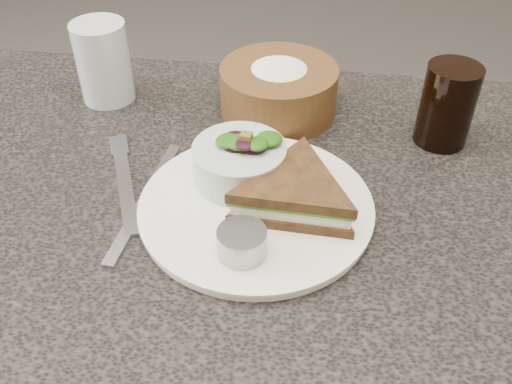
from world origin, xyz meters
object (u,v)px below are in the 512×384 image
Objects in this scene: sandwich at (294,194)px; dressing_ramekin at (242,243)px; bread_basket at (279,82)px; dining_table at (254,376)px; salad_bowl at (239,157)px; water_glass at (103,62)px; dinner_plate at (256,207)px; cola_glass at (448,101)px.

sandwich is 0.09m from dressing_ramekin.
sandwich is at bearing -79.42° from bread_basket.
bread_basket is at bearing 88.04° from dining_table.
salad_bowl is 0.96× the size of water_glass.
sandwich is 0.09m from salad_bowl.
water_glass is at bearing 138.52° from dinner_plate.
dressing_ramekin is (0.02, -0.13, -0.02)m from salad_bowl.
water_glass is at bearing 145.55° from sandwich.
bread_basket is at bearing 88.81° from dressing_ramekin.
cola_glass is (0.24, 0.17, 0.44)m from dining_table.
sandwich reaches higher than dining_table.
dressing_ramekin is 0.31m from bread_basket.
cola_glass reaches higher than sandwich.
bread_basket is at bearing 169.25° from cola_glass.
sandwich is 0.26m from cola_glass.
dressing_ramekin is at bearing -131.97° from cola_glass.
water_glass is (-0.26, 0.31, 0.03)m from dressing_ramekin.
bread_basket is at bearing 80.95° from salad_bowl.
bread_basket is at bearing -0.94° from water_glass.
cola_glass is at bearing -5.58° from water_glass.
cola_glass reaches higher than salad_bowl.
water_glass is (-0.26, 0.23, 0.05)m from dinner_plate.
dining_table is 8.07× the size of cola_glass.
water_glass is at bearing 174.42° from cola_glass.
bread_basket reaches higher than salad_bowl.
cola_glass is (0.23, -0.04, 0.01)m from bread_basket.
dining_table is at bearing -57.69° from salad_bowl.
sandwich is 0.98× the size of bread_basket.
cola_glass is (0.23, 0.18, 0.06)m from dinner_plate.
bread_basket is (0.01, 0.31, 0.02)m from dressing_ramekin.
cola_glass is 1.04× the size of water_glass.
dining_table is at bearing 90.61° from dressing_ramekin.
water_glass is at bearing 139.33° from dining_table.
dressing_ramekin is at bearing -50.60° from water_glass.
cola_glass is at bearing 27.85° from salad_bowl.
bread_basket is at bearing 89.36° from dinner_plate.
salad_bowl is at bearing 120.56° from dinner_plate.
water_glass is (-0.23, 0.18, 0.01)m from salad_bowl.
cola_glass reaches higher than dinner_plate.
dining_table is 18.69× the size of dressing_ramekin.
salad_bowl is at bearing 149.81° from sandwich.
salad_bowl is at bearing -99.05° from bread_basket.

